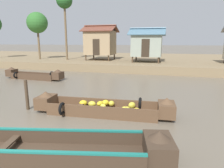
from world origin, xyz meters
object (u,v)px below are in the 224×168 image
at_px(banana_boat, 103,107).
at_px(cargo_boat_upstream, 34,75).
at_px(stilt_house_mid_left, 147,44).
at_px(palm_tree_far, 37,23).
at_px(mooring_post, 27,95).
at_px(palm_tree_mid, 64,2).
at_px(stilt_house_left, 100,42).
at_px(viewer_boat, 47,149).

height_order(banana_boat, cargo_boat_upstream, cargo_boat_upstream).
distance_m(stilt_house_mid_left, palm_tree_far, 13.55).
relative_size(cargo_boat_upstream, stilt_house_mid_left, 1.37).
xyz_separation_m(cargo_boat_upstream, mooring_post, (4.33, -6.31, 0.35)).
bearing_deg(palm_tree_mid, stilt_house_left, 12.20).
bearing_deg(palm_tree_far, palm_tree_mid, 4.05).
distance_m(stilt_house_left, palm_tree_mid, 6.13).
xyz_separation_m(cargo_boat_upstream, palm_tree_mid, (-1.59, 8.57, 7.09)).
distance_m(stilt_house_mid_left, mooring_post, 15.30).
xyz_separation_m(banana_boat, viewer_boat, (-0.44, -3.40, -0.02)).
relative_size(viewer_boat, palm_tree_far, 1.14).
bearing_deg(mooring_post, stilt_house_mid_left, 75.73).
bearing_deg(stilt_house_left, palm_tree_far, -171.63).
bearing_deg(mooring_post, stilt_house_left, 96.81).
xyz_separation_m(stilt_house_left, palm_tree_far, (-7.69, -1.13, 2.27)).
bearing_deg(palm_tree_far, cargo_boat_upstream, -57.76).
relative_size(stilt_house_left, palm_tree_mid, 0.53).
bearing_deg(banana_boat, palm_tree_mid, 122.69).
relative_size(banana_boat, palm_tree_far, 1.02).
height_order(stilt_house_mid_left, mooring_post, stilt_house_mid_left).
relative_size(cargo_boat_upstream, stilt_house_left, 1.26).
xyz_separation_m(banana_boat, palm_tree_far, (-12.97, 14.27, 4.86)).
bearing_deg(viewer_boat, stilt_house_left, 104.46).
height_order(banana_boat, palm_tree_mid, palm_tree_mid).
distance_m(banana_boat, palm_tree_mid, 18.67).
bearing_deg(cargo_boat_upstream, stilt_house_mid_left, 46.14).
height_order(stilt_house_left, palm_tree_mid, palm_tree_mid).
distance_m(viewer_boat, palm_tree_far, 22.20).
xyz_separation_m(cargo_boat_upstream, stilt_house_left, (2.45, 9.44, 2.56)).
distance_m(viewer_boat, stilt_house_mid_left, 17.93).
distance_m(viewer_boat, palm_tree_mid, 21.24).
bearing_deg(stilt_house_mid_left, palm_tree_far, -179.61).
distance_m(stilt_house_mid_left, palm_tree_mid, 10.77).
distance_m(banana_boat, cargo_boat_upstream, 9.76).
bearing_deg(palm_tree_mid, mooring_post, -68.30).
relative_size(palm_tree_far, mooring_post, 4.25).
height_order(stilt_house_left, stilt_house_mid_left, stilt_house_left).
relative_size(banana_boat, stilt_house_mid_left, 1.54).
height_order(viewer_boat, mooring_post, mooring_post).
relative_size(viewer_boat, stilt_house_mid_left, 1.72).
xyz_separation_m(banana_boat, cargo_boat_upstream, (-7.73, 5.96, 0.02)).
bearing_deg(cargo_boat_upstream, palm_tree_far, 122.24).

